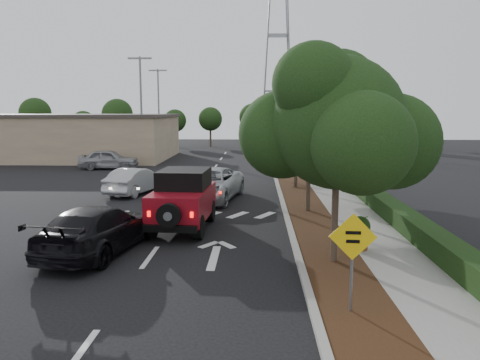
{
  "coord_description": "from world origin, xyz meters",
  "views": [
    {
      "loc": [
        3.29,
        -13.93,
        4.52
      ],
      "look_at": [
        2.71,
        3.0,
        2.0
      ],
      "focal_mm": 35.0,
      "sensor_mm": 36.0,
      "label": 1
    }
  ],
  "objects_px": {
    "silver_suv_ahead": "(209,184)",
    "speed_hump_sign": "(352,249)",
    "red_jeep": "(184,199)",
    "black_suv_oncoming": "(98,229)"
  },
  "relations": [
    {
      "from": "silver_suv_ahead",
      "to": "speed_hump_sign",
      "type": "bearing_deg",
      "value": -61.23
    },
    {
      "from": "red_jeep",
      "to": "silver_suv_ahead",
      "type": "relative_size",
      "value": 0.77
    },
    {
      "from": "silver_suv_ahead",
      "to": "black_suv_oncoming",
      "type": "xyz_separation_m",
      "value": [
        -2.65,
        -8.95,
        -0.05
      ]
    },
    {
      "from": "red_jeep",
      "to": "silver_suv_ahead",
      "type": "height_order",
      "value": "red_jeep"
    },
    {
      "from": "silver_suv_ahead",
      "to": "speed_hump_sign",
      "type": "xyz_separation_m",
      "value": [
        4.51,
        -13.42,
        0.72
      ]
    },
    {
      "from": "speed_hump_sign",
      "to": "black_suv_oncoming",
      "type": "bearing_deg",
      "value": 151.08
    },
    {
      "from": "black_suv_oncoming",
      "to": "speed_hump_sign",
      "type": "xyz_separation_m",
      "value": [
        7.16,
        -4.48,
        0.77
      ]
    },
    {
      "from": "silver_suv_ahead",
      "to": "speed_hump_sign",
      "type": "height_order",
      "value": "speed_hump_sign"
    },
    {
      "from": "red_jeep",
      "to": "black_suv_oncoming",
      "type": "distance_m",
      "value": 4.0
    },
    {
      "from": "black_suv_oncoming",
      "to": "speed_hump_sign",
      "type": "height_order",
      "value": "speed_hump_sign"
    }
  ]
}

